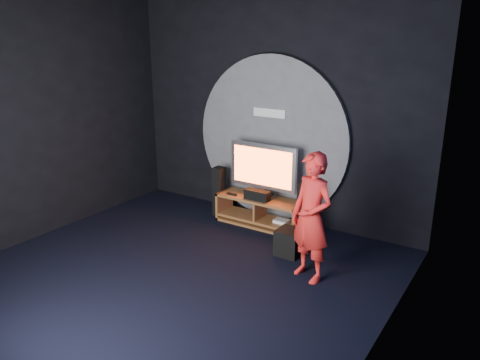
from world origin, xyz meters
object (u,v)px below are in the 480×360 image
at_px(tv, 263,168).
at_px(media_console, 261,213).
at_px(subwoofer, 289,242).
at_px(tower_speaker_left, 219,191).
at_px(player, 311,218).
at_px(tower_speaker_right, 304,212).

bearing_deg(tv, media_console, -84.01).
xyz_separation_m(media_console, subwoofer, (0.85, -0.67, -0.01)).
height_order(tower_speaker_left, player, player).
relative_size(media_console, player, 0.88).
bearing_deg(tv, player, -40.98).
distance_m(tv, player, 1.79).
xyz_separation_m(tv, player, (1.35, -1.17, -0.11)).
height_order(media_console, player, player).
height_order(media_console, tower_speaker_left, tower_speaker_left).
bearing_deg(tower_speaker_left, tv, 4.89).
height_order(media_console, subwoofer, media_console).
bearing_deg(tower_speaker_right, tv, 169.62).
relative_size(tv, tower_speaker_right, 1.37).
xyz_separation_m(subwoofer, player, (0.49, -0.44, 0.61)).
relative_size(tower_speaker_left, subwoofer, 2.27).
relative_size(subwoofer, player, 0.23).
relative_size(tv, subwoofer, 3.12).
height_order(tv, subwoofer, tv).
distance_m(tv, tower_speaker_right, 0.94).
bearing_deg(tower_speaker_left, media_console, -0.04).
distance_m(subwoofer, player, 0.90).
xyz_separation_m(tower_speaker_left, tower_speaker_right, (1.56, -0.08, 0.00)).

